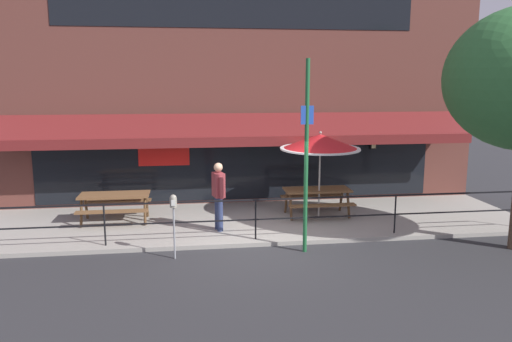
{
  "coord_description": "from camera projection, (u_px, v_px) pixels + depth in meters",
  "views": [
    {
      "loc": [
        -1.54,
        -10.94,
        3.78
      ],
      "look_at": [
        0.19,
        1.6,
        1.5
      ],
      "focal_mm": 35.0,
      "sensor_mm": 36.0,
      "label": 1
    }
  ],
  "objects": [
    {
      "name": "ground_plane",
      "position": [
        257.0,
        247.0,
        11.55
      ],
      "size": [
        120.0,
        120.0,
        0.0
      ],
      "primitive_type": "plane",
      "color": "#2D2D30"
    },
    {
      "name": "restaurant_building",
      "position": [
        238.0,
        66.0,
        14.91
      ],
      "size": [
        15.0,
        1.6,
        8.54
      ],
      "color": "brown",
      "rests_on": "ground"
    },
    {
      "name": "picnic_table_centre",
      "position": [
        317.0,
        194.0,
        13.75
      ],
      "size": [
        1.8,
        1.42,
        0.76
      ],
      "color": "brown",
      "rests_on": "patio_deck"
    },
    {
      "name": "patio_railing",
      "position": [
        256.0,
        210.0,
        11.7
      ],
      "size": [
        13.84,
        0.04,
        0.97
      ],
      "color": "black",
      "rests_on": "patio_deck"
    },
    {
      "name": "pedestrian_walking",
      "position": [
        219.0,
        193.0,
        12.36
      ],
      "size": [
        0.32,
        0.61,
        1.71
      ],
      "color": "navy",
      "rests_on": "patio_deck"
    },
    {
      "name": "patio_umbrella_centre",
      "position": [
        320.0,
        142.0,
        13.27
      ],
      "size": [
        2.14,
        2.14,
        2.38
      ],
      "color": "#B7B2A8",
      "rests_on": "patio_deck"
    },
    {
      "name": "street_sign_pole",
      "position": [
        306.0,
        156.0,
        10.85
      ],
      "size": [
        0.28,
        0.09,
        4.26
      ],
      "color": "#1E6033",
      "rests_on": "ground"
    },
    {
      "name": "patio_deck",
      "position": [
        247.0,
        221.0,
        13.49
      ],
      "size": [
        15.0,
        4.0,
        0.1
      ],
      "primitive_type": "cube",
      "color": "#9E998E",
      "rests_on": "ground"
    },
    {
      "name": "parking_meter_near",
      "position": [
        173.0,
        207.0,
        10.59
      ],
      "size": [
        0.15,
        0.16,
        1.42
      ],
      "color": "gray",
      "rests_on": "ground"
    },
    {
      "name": "picnic_table_left",
      "position": [
        115.0,
        200.0,
        13.12
      ],
      "size": [
        1.8,
        1.42,
        0.76
      ],
      "color": "brown",
      "rests_on": "patio_deck"
    }
  ]
}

